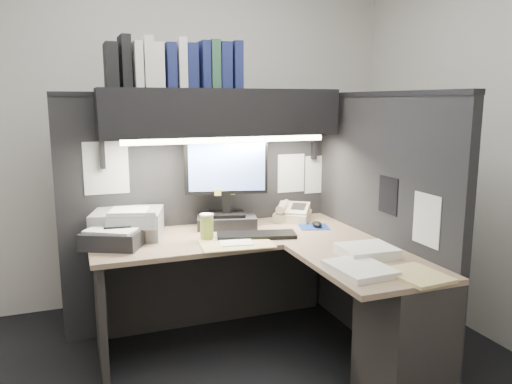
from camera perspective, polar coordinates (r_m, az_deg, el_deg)
wall_back at (r=4.00m, az=-8.84°, el=7.06°), size 3.50×0.04×2.70m
wall_front at (r=1.24m, az=20.92°, el=-0.77°), size 3.50×0.04×2.70m
wall_right at (r=3.52m, az=26.36°, el=5.67°), size 0.04×3.00×2.70m
partition_back at (r=3.53m, az=-6.22°, el=-2.35°), size 1.90×0.06×1.60m
partition_right at (r=3.24m, az=13.80°, el=-3.74°), size 0.06×1.50×1.60m
desk at (r=2.93m, az=6.32°, el=-12.39°), size 1.70×1.53×0.73m
overhead_shelf at (r=3.29m, az=-4.05°, el=9.08°), size 1.55×0.34×0.30m
task_light_tube at (r=3.17m, az=-3.29°, el=5.95°), size 1.32×0.04×0.04m
monitor at (r=3.35m, az=-3.41°, el=-0.11°), size 0.54×0.33×0.59m
keyboard at (r=3.15m, az=0.05°, el=-4.94°), size 0.52×0.28×0.02m
mousepad at (r=3.41m, az=6.65°, el=-3.97°), size 0.24×0.23×0.00m
mouse at (r=3.40m, az=6.98°, el=-3.67°), size 0.08×0.11×0.04m
telephone at (r=3.58m, az=4.21°, el=-2.45°), size 0.34×0.34×0.10m
coffee_cup at (r=3.09m, az=-5.64°, el=-4.07°), size 0.10×0.10×0.15m
printer at (r=3.25m, az=-14.44°, el=-3.48°), size 0.50×0.45×0.17m
notebook_stack at (r=3.06m, az=-15.93°, el=-5.09°), size 0.42×0.39×0.10m
open_folder at (r=2.99m, az=-2.26°, el=-5.93°), size 0.45×0.31×0.01m
paper_stack_a at (r=2.83m, az=12.51°, el=-6.62°), size 0.30×0.26×0.06m
paper_stack_b at (r=2.58m, az=11.76°, el=-8.57°), size 0.28×0.34×0.03m
manila_stack at (r=2.58m, az=17.96°, el=-9.04°), size 0.26×0.31×0.02m
binder_row at (r=3.22m, az=-9.23°, el=14.13°), size 0.83×0.25×0.31m
pinned_papers at (r=3.25m, az=2.01°, el=1.19°), size 1.76×1.31×0.51m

